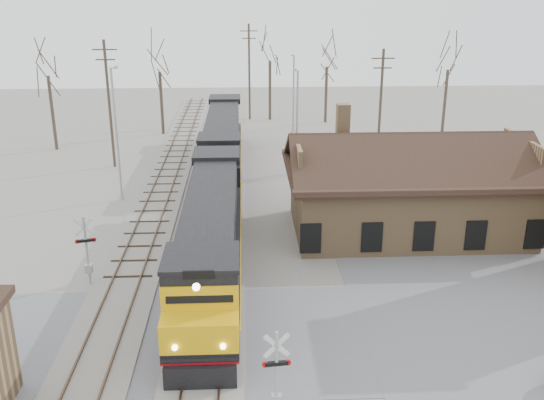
% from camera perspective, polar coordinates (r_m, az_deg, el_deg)
% --- Properties ---
extents(ground, '(140.00, 140.00, 0.00)m').
position_cam_1_polar(ground, '(27.77, -6.22, -12.80)').
color(ground, gray).
rests_on(ground, ground).
extents(road, '(60.00, 9.00, 0.03)m').
position_cam_1_polar(road, '(27.76, -6.22, -12.78)').
color(road, slate).
rests_on(road, ground).
extents(track_main, '(3.40, 90.00, 0.24)m').
position_cam_1_polar(track_main, '(41.19, -5.07, -1.49)').
color(track_main, gray).
rests_on(track_main, ground).
extents(track_siding, '(3.40, 90.00, 0.24)m').
position_cam_1_polar(track_siding, '(41.63, -11.27, -1.57)').
color(track_siding, gray).
rests_on(track_siding, ground).
extents(depot, '(15.20, 9.31, 7.90)m').
position_cam_1_polar(depot, '(38.88, 12.59, 0.48)').
color(depot, '#99764F').
rests_on(depot, ground).
extents(locomotive_lead, '(3.05, 20.41, 4.53)m').
position_cam_1_polar(locomotive_lead, '(31.87, -5.79, -3.50)').
color(locomotive_lead, black).
rests_on(locomotive_lead, ground).
extents(locomotive_trailing, '(3.05, 20.41, 4.29)m').
position_cam_1_polar(locomotive_trailing, '(51.52, -4.68, 5.55)').
color(locomotive_trailing, black).
rests_on(locomotive_trailing, ground).
extents(crossbuck_near, '(1.04, 0.27, 3.62)m').
position_cam_1_polar(crossbuck_near, '(22.25, 0.43, -16.46)').
color(crossbuck_near, '#A5A8AD').
rests_on(crossbuck_near, ground).
extents(crossbuck_far, '(1.06, 0.36, 3.76)m').
position_cam_1_polar(crossbuck_far, '(32.83, -17.02, -4.73)').
color(crossbuck_far, '#A5A8AD').
rests_on(crossbuck_far, ground).
extents(streetlight_a, '(0.25, 2.04, 9.52)m').
position_cam_1_polar(streetlight_a, '(44.31, -14.44, 6.56)').
color(streetlight_a, '#A5A8AD').
rests_on(streetlight_a, ground).
extents(streetlight_b, '(0.25, 2.04, 8.56)m').
position_cam_1_polar(streetlight_b, '(48.96, 2.37, 7.77)').
color(streetlight_b, '#A5A8AD').
rests_on(streetlight_b, ground).
extents(streetlight_c, '(0.25, 2.04, 8.59)m').
position_cam_1_polar(streetlight_c, '(59.27, 2.03, 9.87)').
color(streetlight_c, '#A5A8AD').
rests_on(streetlight_c, ground).
extents(utility_pole_a, '(2.00, 0.24, 10.68)m').
position_cam_1_polar(utility_pole_a, '(52.92, -15.08, 8.86)').
color(utility_pole_a, '#382D23').
rests_on(utility_pole_a, ground).
extents(utility_pole_b, '(2.00, 0.24, 10.78)m').
position_cam_1_polar(utility_pole_b, '(70.49, -2.15, 12.08)').
color(utility_pole_b, '#382D23').
rests_on(utility_pole_b, ground).
extents(utility_pole_c, '(2.00, 0.24, 9.78)m').
position_cam_1_polar(utility_pole_c, '(53.82, 10.17, 8.89)').
color(utility_pole_c, '#382D23').
rests_on(utility_pole_c, ground).
extents(tree_a, '(4.64, 4.64, 11.36)m').
position_cam_1_polar(tree_a, '(60.17, -20.47, 11.97)').
color(tree_a, '#382D23').
rests_on(tree_a, ground).
extents(tree_b, '(4.31, 4.31, 10.55)m').
position_cam_1_polar(tree_b, '(64.05, -10.59, 12.71)').
color(tree_b, '#382D23').
rests_on(tree_b, ground).
extents(tree_c, '(4.49, 4.49, 10.99)m').
position_cam_1_polar(tree_c, '(70.13, -0.20, 13.86)').
color(tree_c, '#382D23').
rests_on(tree_c, ground).
extents(tree_d, '(4.17, 4.17, 10.21)m').
position_cam_1_polar(tree_d, '(68.95, 5.21, 13.22)').
color(tree_d, '#382D23').
rests_on(tree_d, ground).
extents(tree_e, '(4.51, 4.51, 11.05)m').
position_cam_1_polar(tree_e, '(64.67, 16.32, 12.66)').
color(tree_e, '#382D23').
rests_on(tree_e, ground).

